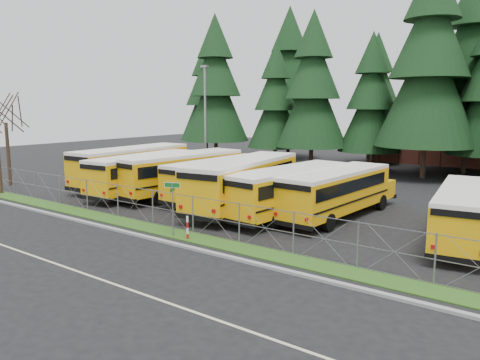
% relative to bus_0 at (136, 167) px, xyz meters
% --- Properties ---
extents(ground, '(120.00, 120.00, 0.00)m').
position_rel_bus_0_xyz_m(ground, '(14.18, -6.68, -1.63)').
color(ground, black).
rests_on(ground, ground).
extents(curb, '(50.00, 0.25, 0.12)m').
position_rel_bus_0_xyz_m(curb, '(14.18, -9.78, -1.57)').
color(curb, gray).
rests_on(curb, ground).
extents(grass_verge, '(50.00, 1.40, 0.06)m').
position_rel_bus_0_xyz_m(grass_verge, '(14.18, -8.38, -1.60)').
color(grass_verge, '#214E16').
rests_on(grass_verge, ground).
extents(road_lane_line, '(50.00, 0.12, 0.01)m').
position_rel_bus_0_xyz_m(road_lane_line, '(14.18, -14.68, -1.62)').
color(road_lane_line, beige).
rests_on(road_lane_line, ground).
extents(chainlink_fence, '(44.00, 0.10, 2.00)m').
position_rel_bus_0_xyz_m(chainlink_fence, '(14.18, -7.68, -0.63)').
color(chainlink_fence, gray).
rests_on(chainlink_fence, ground).
extents(bus_0, '(3.54, 12.53, 3.25)m').
position_rel_bus_0_xyz_m(bus_0, '(0.00, 0.00, 0.00)').
color(bus_0, '#F9A507').
rests_on(bus_0, ground).
extents(bus_1, '(3.67, 11.62, 3.00)m').
position_rel_bus_0_xyz_m(bus_1, '(3.21, -1.55, -0.13)').
color(bus_1, '#F9A507').
rests_on(bus_1, ground).
extents(bus_2, '(3.93, 12.23, 3.15)m').
position_rel_bus_0_xyz_m(bus_2, '(5.80, -0.33, -0.05)').
color(bus_2, '#F9A507').
rests_on(bus_2, ground).
extents(bus_3, '(2.73, 10.97, 2.87)m').
position_rel_bus_0_xyz_m(bus_3, '(9.00, 0.12, -0.19)').
color(bus_3, '#F9A507').
rests_on(bus_3, ground).
extents(bus_4, '(4.58, 12.71, 3.26)m').
position_rel_bus_0_xyz_m(bus_4, '(12.02, -1.26, 0.00)').
color(bus_4, '#F9A507').
rests_on(bus_4, ground).
extents(bus_5, '(3.73, 11.43, 2.94)m').
position_rel_bus_0_xyz_m(bus_5, '(15.44, -1.19, -0.15)').
color(bus_5, '#F9A507').
rests_on(bus_5, ground).
extents(bus_6, '(3.25, 11.13, 2.88)m').
position_rel_bus_0_xyz_m(bus_6, '(17.78, 0.06, -0.18)').
color(bus_6, '#F9A507').
rests_on(bus_6, ground).
extents(bus_east, '(3.84, 10.61, 2.72)m').
position_rel_bus_0_xyz_m(bus_east, '(24.88, -1.01, -0.26)').
color(bus_east, '#F9A507').
rests_on(bus_east, ground).
extents(street_sign, '(0.79, 0.52, 2.81)m').
position_rel_bus_0_xyz_m(street_sign, '(12.85, -8.81, 0.41)').
color(street_sign, gray).
rests_on(street_sign, ground).
extents(striped_bollard, '(0.11, 0.11, 1.20)m').
position_rel_bus_0_xyz_m(striped_bollard, '(13.75, -8.72, -1.03)').
color(striped_bollard, '#B20C0C').
rests_on(striped_bollard, ground).
extents(light_standard, '(0.70, 0.35, 10.14)m').
position_rel_bus_0_xyz_m(light_standard, '(1.02, 7.55, 3.88)').
color(light_standard, gray).
rests_on(light_standard, ground).
extents(conifer_0, '(6.57, 6.57, 14.52)m').
position_rel_bus_0_xyz_m(conifer_0, '(-10.14, 20.68, 5.64)').
color(conifer_0, black).
rests_on(conifer_0, ground).
extents(conifer_1, '(7.63, 7.63, 16.87)m').
position_rel_bus_0_xyz_m(conifer_1, '(-5.58, 17.08, 6.81)').
color(conifer_1, black).
rests_on(conifer_1, ground).
extents(conifer_2, '(6.05, 6.05, 13.39)m').
position_rel_bus_0_xyz_m(conifer_2, '(1.65, 18.61, 5.07)').
color(conifer_2, black).
rests_on(conifer_2, ground).
extents(conifer_3, '(7.24, 7.24, 16.01)m').
position_rel_bus_0_xyz_m(conifer_3, '(6.55, 17.78, 6.38)').
color(conifer_3, black).
rests_on(conifer_3, ground).
extents(conifer_4, '(6.20, 6.20, 13.71)m').
position_rel_bus_0_xyz_m(conifer_4, '(11.85, 20.02, 5.23)').
color(conifer_4, black).
rests_on(conifer_4, ground).
extents(conifer_5, '(8.97, 8.97, 19.83)m').
position_rel_bus_0_xyz_m(conifer_5, '(17.50, 18.77, 8.29)').
color(conifer_5, black).
rests_on(conifer_5, ground).
extents(conifer_10, '(8.35, 8.35, 18.48)m').
position_rel_bus_0_xyz_m(conifer_10, '(-0.86, 25.63, 7.61)').
color(conifer_10, black).
rests_on(conifer_10, ground).
extents(conifer_11, '(6.56, 6.56, 14.51)m').
position_rel_bus_0_xyz_m(conifer_11, '(10.01, 26.22, 5.63)').
color(conifer_11, black).
rests_on(conifer_11, ground).
extents(conifer_12, '(8.91, 8.91, 19.70)m').
position_rel_bus_0_xyz_m(conifer_12, '(19.89, 24.20, 8.23)').
color(conifer_12, black).
rests_on(conifer_12, ground).
extents(bare_tree_1, '(5.19, 5.19, 7.42)m').
position_rel_bus_0_xyz_m(bare_tree_1, '(-9.05, -5.72, 2.08)').
color(bare_tree_1, black).
rests_on(bare_tree_1, ground).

